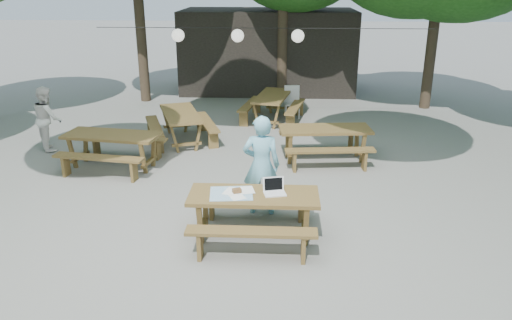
{
  "coord_description": "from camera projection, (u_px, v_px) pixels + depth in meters",
  "views": [
    {
      "loc": [
        0.97,
        -7.55,
        3.89
      ],
      "look_at": [
        0.59,
        0.13,
        1.05
      ],
      "focal_mm": 35.0,
      "sensor_mm": 36.0,
      "label": 1
    }
  ],
  "objects": [
    {
      "name": "second_person",
      "position": [
        47.0,
        118.0,
        11.69
      ],
      "size": [
        0.88,
        0.93,
        1.51
      ],
      "primitive_type": "imported",
      "rotation": [
        0.0,
        0.0,
        2.15
      ],
      "color": "white",
      "rests_on": "ground"
    },
    {
      "name": "woman",
      "position": [
        261.0,
        165.0,
        8.45
      ],
      "size": [
        0.65,
        0.43,
        1.75
      ],
      "primitive_type": "imported",
      "rotation": [
        0.0,
        0.0,
        3.12
      ],
      "color": "#71B6CE",
      "rests_on": "ground"
    },
    {
      "name": "ground",
      "position": [
        221.0,
        220.0,
        8.46
      ],
      "size": [
        80.0,
        80.0,
        0.0
      ],
      "primitive_type": "plane",
      "color": "slate",
      "rests_on": "ground"
    },
    {
      "name": "main_picnic_table",
      "position": [
        254.0,
        215.0,
        7.77
      ],
      "size": [
        2.0,
        1.58,
        0.75
      ],
      "color": "brown",
      "rests_on": "ground"
    },
    {
      "name": "picnic_table_ne",
      "position": [
        324.0,
        143.0,
        11.1
      ],
      "size": [
        2.07,
        1.76,
        0.75
      ],
      "rotation": [
        0.0,
        0.0,
        0.1
      ],
      "color": "brown",
      "rests_on": "ground"
    },
    {
      "name": "tabletop_clutter",
      "position": [
        233.0,
        193.0,
        7.66
      ],
      "size": [
        0.72,
        0.61,
        0.08
      ],
      "color": "teal",
      "rests_on": "main_picnic_table"
    },
    {
      "name": "picnic_table_far_w",
      "position": [
        181.0,
        127.0,
        12.35
      ],
      "size": [
        2.12,
        2.32,
        0.75
      ],
      "rotation": [
        0.0,
        0.0,
        1.91
      ],
      "color": "brown",
      "rests_on": "ground"
    },
    {
      "name": "paper_lanterns",
      "position": [
        238.0,
        36.0,
        13.26
      ],
      "size": [
        9.0,
        0.34,
        0.38
      ],
      "color": "black",
      "rests_on": "ground"
    },
    {
      "name": "picnic_table_nw",
      "position": [
        113.0,
        150.0,
        10.68
      ],
      "size": [
        2.1,
        1.83,
        0.75
      ],
      "rotation": [
        0.0,
        0.0,
        -0.14
      ],
      "color": "brown",
      "rests_on": "ground"
    },
    {
      "name": "laptop",
      "position": [
        274.0,
        189.0,
        7.66
      ],
      "size": [
        0.38,
        0.33,
        0.24
      ],
      "rotation": [
        0.0,
        0.0,
        0.22
      ],
      "color": "white",
      "rests_on": "main_picnic_table"
    },
    {
      "name": "plastic_chair",
      "position": [
        292.0,
        108.0,
        14.58
      ],
      "size": [
        0.47,
        0.47,
        0.9
      ],
      "rotation": [
        0.0,
        0.0,
        0.06
      ],
      "color": "silver",
      "rests_on": "ground"
    },
    {
      "name": "picnic_table_far_e",
      "position": [
        272.0,
        107.0,
        14.15
      ],
      "size": [
        1.91,
        2.16,
        0.75
      ],
      "rotation": [
        0.0,
        0.0,
        1.38
      ],
      "color": "brown",
      "rests_on": "ground"
    },
    {
      "name": "pavilion",
      "position": [
        268.0,
        50.0,
        17.79
      ],
      "size": [
        6.0,
        3.0,
        2.8
      ],
      "primitive_type": "cube",
      "color": "black",
      "rests_on": "ground"
    }
  ]
}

